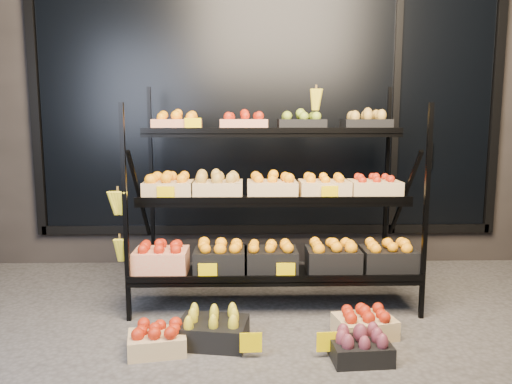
{
  "coord_description": "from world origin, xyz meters",
  "views": [
    {
      "loc": [
        -0.21,
        -3.15,
        1.39
      ],
      "look_at": [
        -0.13,
        0.55,
        0.85
      ],
      "focal_mm": 35.0,
      "sensor_mm": 36.0,
      "label": 1
    }
  ],
  "objects_px": {
    "floor_crate_midleft": "(212,328)",
    "floor_crate_midright": "(365,323)",
    "display_rack": "(272,199)",
    "floor_crate_left": "(157,339)"
  },
  "relations": [
    {
      "from": "floor_crate_midleft",
      "to": "floor_crate_midright",
      "type": "xyz_separation_m",
      "value": [
        0.98,
        0.09,
        -0.01
      ]
    },
    {
      "from": "display_rack",
      "to": "floor_crate_midleft",
      "type": "height_order",
      "value": "display_rack"
    },
    {
      "from": "display_rack",
      "to": "floor_crate_left",
      "type": "distance_m",
      "value": 1.36
    },
    {
      "from": "floor_crate_left",
      "to": "display_rack",
      "type": "bearing_deg",
      "value": 39.96
    },
    {
      "from": "display_rack",
      "to": "floor_crate_midleft",
      "type": "distance_m",
      "value": 1.13
    },
    {
      "from": "floor_crate_midright",
      "to": "floor_crate_midleft",
      "type": "bearing_deg",
      "value": 174.01
    },
    {
      "from": "floor_crate_left",
      "to": "floor_crate_midright",
      "type": "xyz_separation_m",
      "value": [
        1.3,
        0.2,
        0.0
      ]
    },
    {
      "from": "display_rack",
      "to": "floor_crate_midright",
      "type": "xyz_separation_m",
      "value": [
        0.57,
        -0.7,
        -0.7
      ]
    },
    {
      "from": "display_rack",
      "to": "floor_crate_left",
      "type": "height_order",
      "value": "display_rack"
    },
    {
      "from": "display_rack",
      "to": "floor_crate_midright",
      "type": "bearing_deg",
      "value": -50.92
    }
  ]
}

